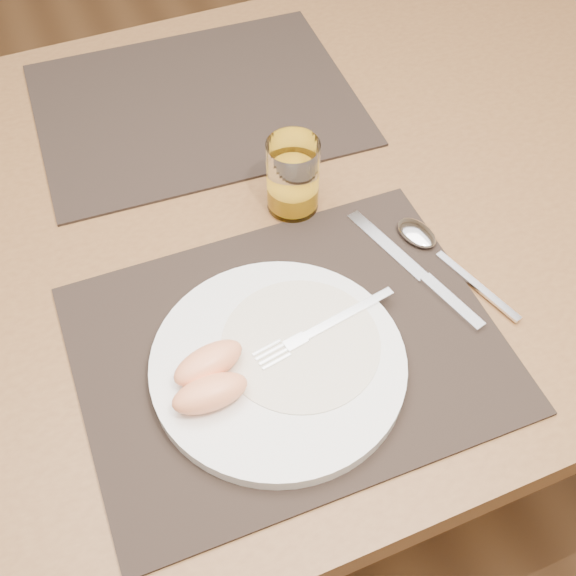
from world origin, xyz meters
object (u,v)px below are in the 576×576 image
at_px(knife, 424,278).
at_px(table, 242,252).
at_px(placemat_far, 196,104).
at_px(juice_glass, 293,179).
at_px(spoon, 425,240).
at_px(plate, 278,364).
at_px(placemat_near, 289,348).
at_px(fork, 314,332).

bearing_deg(knife, table, 129.50).
xyz_separation_m(placemat_far, juice_glass, (0.05, -0.24, 0.05)).
height_order(spoon, juice_glass, juice_glass).
height_order(placemat_far, knife, knife).
distance_m(plate, knife, 0.21).
relative_size(placemat_near, plate, 1.67).
bearing_deg(juice_glass, spoon, -45.16).
xyz_separation_m(placemat_near, juice_glass, (0.09, 0.20, 0.05)).
bearing_deg(knife, placemat_far, 109.07).
bearing_deg(table, placemat_far, 85.72).
height_order(plate, spoon, plate).
distance_m(placemat_near, knife, 0.18).
height_order(plate, fork, fork).
bearing_deg(knife, placemat_near, -171.63).
distance_m(plate, juice_glass, 0.25).
relative_size(spoon, juice_glass, 1.93).
relative_size(table, placemat_far, 3.11).
bearing_deg(juice_glass, plate, -116.53).
distance_m(placemat_far, knife, 0.44).
relative_size(table, knife, 6.45).
bearing_deg(plate, fork, 19.01).
bearing_deg(placemat_near, juice_glass, 65.90).
bearing_deg(placemat_far, table, -94.28).
distance_m(fork, knife, 0.16).
bearing_deg(plate, knife, 13.13).
distance_m(knife, juice_glass, 0.20).
bearing_deg(spoon, placemat_near, -160.46).
bearing_deg(placemat_far, plate, -97.38).
xyz_separation_m(table, plate, (-0.04, -0.24, 0.10)).
bearing_deg(plate, spoon, 22.39).
bearing_deg(table, knife, -50.50).
height_order(knife, spoon, spoon).
height_order(table, knife, knife).
bearing_deg(juice_glass, knife, -61.20).
relative_size(plate, fork, 1.54).
distance_m(table, knife, 0.27).
xyz_separation_m(plate, spoon, (0.23, 0.10, -0.00)).
relative_size(plate, knife, 1.24).
relative_size(table, fork, 8.01).
bearing_deg(juice_glass, placemat_near, -114.10).
distance_m(placemat_far, juice_glass, 0.25).
bearing_deg(table, spoon, -37.78).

